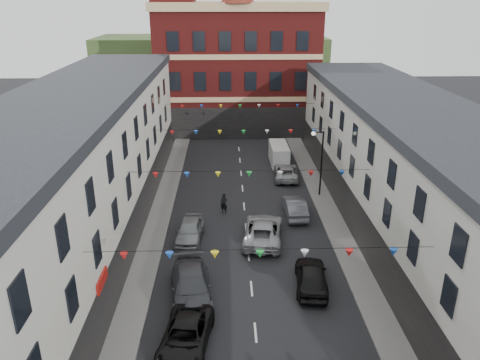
{
  "coord_description": "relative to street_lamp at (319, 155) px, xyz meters",
  "views": [
    {
      "loc": [
        -1.42,
        -24.07,
        16.64
      ],
      "look_at": [
        -0.47,
        7.88,
        4.04
      ],
      "focal_mm": 35.0,
      "sensor_mm": 36.0,
      "label": 1
    }
  ],
  "objects": [
    {
      "name": "ground",
      "position": [
        -6.55,
        -14.0,
        -3.9
      ],
      "size": [
        160.0,
        160.0,
        0.0
      ],
      "primitive_type": "plane",
      "color": "black",
      "rests_on": "ground"
    },
    {
      "name": "pavement_left",
      "position": [
        -13.45,
        -12.0,
        -3.83
      ],
      "size": [
        1.8,
        64.0,
        0.15
      ],
      "primitive_type": "cube",
      "color": "#605E5B",
      "rests_on": "ground"
    },
    {
      "name": "pavement_right",
      "position": [
        0.35,
        -12.0,
        -3.83
      ],
      "size": [
        1.8,
        64.0,
        0.15
      ],
      "primitive_type": "cube",
      "color": "#605E5B",
      "rests_on": "ground"
    },
    {
      "name": "terrace_left",
      "position": [
        -18.33,
        -13.0,
        1.44
      ],
      "size": [
        8.4,
        56.0,
        10.7
      ],
      "color": "beige",
      "rests_on": "ground"
    },
    {
      "name": "terrace_right",
      "position": [
        5.23,
        -13.0,
        0.95
      ],
      "size": [
        8.4,
        56.0,
        9.7
      ],
      "color": "beige",
      "rests_on": "ground"
    },
    {
      "name": "civic_building",
      "position": [
        -6.55,
        23.95,
        4.23
      ],
      "size": [
        20.6,
        13.3,
        18.5
      ],
      "color": "maroon",
      "rests_on": "ground"
    },
    {
      "name": "clock_tower",
      "position": [
        -14.05,
        21.0,
        11.03
      ],
      "size": [
        5.6,
        5.6,
        30.0
      ],
      "color": "maroon",
      "rests_on": "ground"
    },
    {
      "name": "distant_hill",
      "position": [
        -10.55,
        48.0,
        1.1
      ],
      "size": [
        40.0,
        14.0,
        10.0
      ],
      "primitive_type": "cube",
      "color": "#334D24",
      "rests_on": "ground"
    },
    {
      "name": "street_lamp",
      "position": [
        0.0,
        0.0,
        0.0
      ],
      "size": [
        1.1,
        0.36,
        6.0
      ],
      "color": "black",
      "rests_on": "ground"
    },
    {
      "name": "car_left_c",
      "position": [
        -10.15,
        -19.05,
        -3.2
      ],
      "size": [
        2.96,
        5.31,
        1.4
      ],
      "primitive_type": "imported",
      "rotation": [
        0.0,
        0.0,
        -0.13
      ],
      "color": "black",
      "rests_on": "ground"
    },
    {
      "name": "car_left_d",
      "position": [
        -10.15,
        -14.82,
        -3.08
      ],
      "size": [
        2.97,
        5.89,
        1.64
      ],
      "primitive_type": "imported",
      "rotation": [
        0.0,
        0.0,
        0.12
      ],
      "color": "#3C3E43",
      "rests_on": "ground"
    },
    {
      "name": "car_left_e",
      "position": [
        -10.73,
        -7.67,
        -3.14
      ],
      "size": [
        2.12,
        4.61,
        1.53
      ],
      "primitive_type": "imported",
      "rotation": [
        0.0,
        0.0,
        -0.07
      ],
      "color": "gray",
      "rests_on": "ground"
    },
    {
      "name": "car_right_d",
      "position": [
        -2.91,
        -13.98,
        -3.11
      ],
      "size": [
        2.36,
        4.83,
        1.59
      ],
      "primitive_type": "imported",
      "rotation": [
        0.0,
        0.0,
        3.03
      ],
      "color": "black",
      "rests_on": "ground"
    },
    {
      "name": "car_right_e",
      "position": [
        -2.53,
        -3.84,
        -3.16
      ],
      "size": [
        1.69,
        4.58,
        1.5
      ],
      "primitive_type": "imported",
      "rotation": [
        0.0,
        0.0,
        3.16
      ],
      "color": "#55565D",
      "rests_on": "ground"
    },
    {
      "name": "car_right_f",
      "position": [
        -2.21,
        4.43,
        -3.24
      ],
      "size": [
        2.56,
        4.95,
        1.33
      ],
      "primitive_type": "imported",
      "rotation": [
        0.0,
        0.0,
        3.07
      ],
      "color": "#A1A4A6",
      "rests_on": "ground"
    },
    {
      "name": "moving_car",
      "position": [
        -5.4,
        -7.9,
        -3.1
      ],
      "size": [
        3.36,
        6.06,
        1.61
      ],
      "primitive_type": "imported",
      "rotation": [
        0.0,
        0.0,
        3.02
      ],
      "color": "#A3A5AA",
      "rests_on": "ground"
    },
    {
      "name": "white_van",
      "position": [
        -2.43,
        8.99,
        -2.88
      ],
      "size": [
        1.82,
        4.65,
        2.05
      ],
      "primitive_type": "cube",
      "rotation": [
        0.0,
        0.0,
        0.01
      ],
      "color": "silver",
      "rests_on": "ground"
    },
    {
      "name": "pedestrian",
      "position": [
        -8.25,
        -3.27,
        -3.04
      ],
      "size": [
        0.75,
        0.64,
        1.73
      ],
      "primitive_type": "imported",
      "rotation": [
        0.0,
        0.0,
        -0.43
      ],
      "color": "black",
      "rests_on": "ground"
    }
  ]
}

